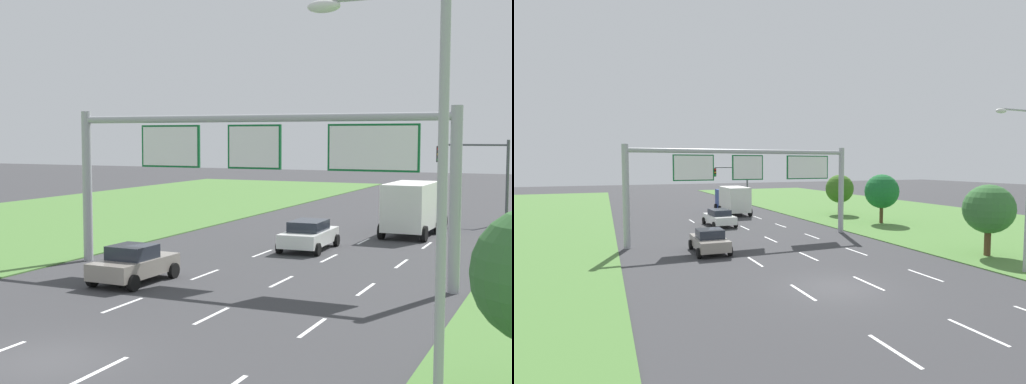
# 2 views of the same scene
# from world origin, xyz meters

# --- Properties ---
(ground_plane) EXTENTS (200.00, 200.00, 0.00)m
(ground_plane) POSITION_xyz_m (0.00, 0.00, 0.00)
(ground_plane) COLOR #38383A
(grass_verge_right) EXTENTS (24.00, 120.00, 0.06)m
(grass_verge_right) POSITION_xyz_m (21.00, 10.00, 0.03)
(grass_verge_right) COLOR #4C7A38
(grass_verge_right) RESTS_ON ground_plane
(lane_dashes_inner_left) EXTENTS (0.14, 44.40, 0.01)m
(lane_dashes_inner_left) POSITION_xyz_m (-1.75, 3.00, 0.00)
(lane_dashes_inner_left) COLOR white
(lane_dashes_inner_left) RESTS_ON ground_plane
(lane_dashes_inner_right) EXTENTS (0.14, 44.40, 0.01)m
(lane_dashes_inner_right) POSITION_xyz_m (1.75, 3.00, 0.00)
(lane_dashes_inner_right) COLOR white
(lane_dashes_inner_right) RESTS_ON ground_plane
(lane_dashes_slip) EXTENTS (0.14, 44.40, 0.01)m
(lane_dashes_slip) POSITION_xyz_m (5.25, 3.00, 0.00)
(lane_dashes_slip) COLOR white
(lane_dashes_slip) RESTS_ON ground_plane
(car_near_red) EXTENTS (2.24, 3.96, 1.52)m
(car_near_red) POSITION_xyz_m (-3.58, 9.41, 0.76)
(car_near_red) COLOR gray
(car_near_red) RESTS_ON ground_plane
(car_lead_silver) EXTENTS (2.34, 4.50, 1.53)m
(car_lead_silver) POSITION_xyz_m (-0.02, 20.00, 0.79)
(car_lead_silver) COLOR white
(car_lead_silver) RESTS_ON ground_plane
(box_truck) EXTENTS (2.81, 7.18, 3.13)m
(box_truck) POSITION_xyz_m (3.72, 27.97, 1.69)
(box_truck) COLOR navy
(box_truck) RESTS_ON ground_plane
(sign_gantry) EXTENTS (17.24, 0.44, 7.00)m
(sign_gantry) POSITION_xyz_m (0.31, 12.75, 4.93)
(sign_gantry) COLOR #9EA0A5
(sign_gantry) RESTS_ON ground_plane
(traffic_light_mast) EXTENTS (4.76, 0.49, 5.60)m
(traffic_light_mast) POSITION_xyz_m (6.30, 35.69, 3.87)
(traffic_light_mast) COLOR #47494F
(traffic_light_mast) RESTS_ON ground_plane
(street_lamp) EXTENTS (2.61, 0.32, 8.50)m
(street_lamp) POSITION_xyz_m (10.00, -1.64, 5.08)
(street_lamp) COLOR #9EA0A5
(street_lamp) RESTS_ON ground_plane
(roadside_tree_near) EXTENTS (2.99, 2.99, 4.43)m
(roadside_tree_near) POSITION_xyz_m (11.90, 1.78, 2.92)
(roadside_tree_near) COLOR #513823
(roadside_tree_near) RESTS_ON ground_plane
(roadside_tree_mid) EXTENTS (3.24, 3.24, 4.71)m
(roadside_tree_mid) POSITION_xyz_m (14.65, 15.42, 3.08)
(roadside_tree_mid) COLOR #513823
(roadside_tree_mid) RESTS_ON ground_plane
(roadside_tree_far) EXTENTS (3.14, 3.14, 4.50)m
(roadside_tree_far) POSITION_xyz_m (14.59, 22.66, 2.92)
(roadside_tree_far) COLOR #513823
(roadside_tree_far) RESTS_ON ground_plane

